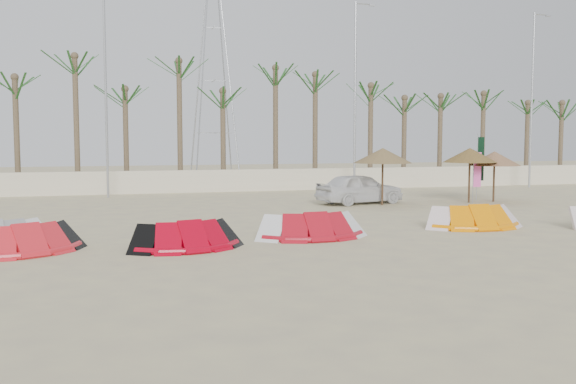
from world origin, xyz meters
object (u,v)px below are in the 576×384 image
object	(u,v)px
kite_red_left	(24,237)
kite_red_right	(310,224)
parasol_mid	(470,155)
car	(360,188)
kite_red_mid	(186,234)
parasol_left	(383,156)
parasol_right	(494,158)
kite_orange	(470,215)

from	to	relation	value
kite_red_left	kite_red_right	xyz separation A→B (m)	(8.46, 0.43, 0.00)
parasol_mid	car	bearing A→B (deg)	169.81
kite_red_left	kite_red_mid	world-z (taller)	same
parasol_left	car	size ratio (longest dim) A/B	0.63
kite_red_mid	car	bearing A→B (deg)	47.12
parasol_mid	parasol_right	bearing A→B (deg)	3.30
kite_orange	parasol_right	world-z (taller)	parasol_right
kite_red_mid	kite_red_right	bearing A→B (deg)	13.74
parasol_left	parasol_mid	world-z (taller)	parasol_left
kite_red_left	parasol_mid	distance (m)	21.25
kite_orange	parasol_mid	world-z (taller)	parasol_mid
kite_red_right	parasol_left	distance (m)	10.58
parasol_mid	parasol_right	size ratio (longest dim) A/B	1.05
kite_red_left	kite_orange	size ratio (longest dim) A/B	1.10
parasol_left	parasol_mid	size ratio (longest dim) A/B	1.02
parasol_left	parasol_right	bearing A→B (deg)	0.45
kite_red_mid	kite_orange	size ratio (longest dim) A/B	0.99
kite_orange	car	world-z (taller)	car
kite_orange	parasol_mid	bearing A→B (deg)	58.89
kite_red_mid	parasol_right	size ratio (longest dim) A/B	1.37
kite_red_mid	parasol_right	world-z (taller)	parasol_right
kite_red_right	kite_red_mid	bearing A→B (deg)	-166.26
car	parasol_right	bearing A→B (deg)	-109.90
kite_red_mid	parasol_mid	world-z (taller)	parasol_mid
parasol_left	parasol_mid	bearing A→B (deg)	-0.44
kite_red_right	parasol_right	bearing A→B (deg)	34.36
kite_red_mid	kite_red_left	bearing A→B (deg)	172.77
parasol_mid	kite_red_mid	bearing A→B (deg)	-148.02
kite_red_mid	kite_orange	xyz separation A→B (m)	(10.25, 1.63, 0.00)
kite_red_right	kite_red_left	bearing A→B (deg)	-177.10
kite_red_mid	car	xyz separation A→B (m)	(9.52, 10.25, 0.32)
kite_red_left	kite_red_right	world-z (taller)	same
kite_red_mid	parasol_left	xyz separation A→B (m)	(10.28, 9.32, 1.92)
parasol_right	kite_red_right	bearing A→B (deg)	-145.64
parasol_left	parasol_mid	distance (m)	4.59
kite_red_left	kite_red_mid	xyz separation A→B (m)	(4.42, -0.56, -0.00)
kite_orange	parasol_left	bearing A→B (deg)	89.73
kite_red_right	kite_orange	bearing A→B (deg)	5.85
kite_orange	parasol_left	distance (m)	7.93
kite_red_mid	parasol_right	bearing A→B (deg)	29.89
kite_red_left	kite_red_right	bearing A→B (deg)	2.90
parasol_left	car	bearing A→B (deg)	129.61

